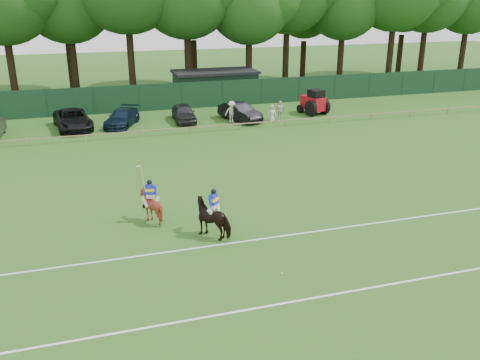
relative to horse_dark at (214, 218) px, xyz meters
name	(u,v)px	position (x,y,z in m)	size (l,w,h in m)	color
ground	(248,231)	(1.63, -0.02, -0.86)	(160.00, 160.00, 0.00)	#1E4C14
horse_dark	(214,218)	(0.00, 0.00, 0.00)	(0.93, 2.03, 1.72)	black
horse_chestnut	(151,206)	(-2.54, 2.32, -0.08)	(1.26, 1.42, 1.56)	maroon
suv_black	(73,119)	(-6.26, 22.03, -0.08)	(2.59, 5.62, 1.56)	black
sedan_navy	(122,118)	(-2.37, 21.94, -0.17)	(1.93, 4.74, 1.37)	#101E32
hatch_grey	(184,113)	(2.82, 21.99, -0.12)	(1.75, 4.35, 1.48)	#2B2B2D
estate_black	(240,112)	(7.53, 20.90, -0.10)	(1.61, 4.61, 1.52)	black
spectator_left	(232,112)	(6.68, 20.53, 0.05)	(1.17, 0.67, 1.81)	silver
spectator_mid	(280,111)	(10.78, 19.76, 0.01)	(1.02, 0.43, 1.74)	silver
spectator_right	(272,113)	(9.99, 19.59, -0.11)	(0.73, 0.47, 1.49)	beige
rider_dark	(214,202)	(0.01, -0.01, 0.76)	(0.78, 0.74, 1.41)	silver
rider_chestnut	(150,193)	(-2.55, 2.31, 0.64)	(0.92, 0.72, 2.05)	silver
polo_ball	(282,274)	(1.69, -4.16, -0.81)	(0.09, 0.09, 0.09)	silver
pitch_lines	(275,267)	(1.63, -3.52, -0.85)	(60.00, 5.10, 0.01)	silver
pitch_rail	(178,128)	(1.63, 17.98, -0.41)	(62.10, 0.10, 0.50)	#997F5B
perimeter_fence	(161,97)	(1.63, 26.98, 0.39)	(92.08, 0.08, 2.50)	#14351E
utility_shed	(215,85)	(7.63, 29.98, 0.68)	(8.40, 4.40, 3.04)	#14331E
tree_row	(169,94)	(3.63, 34.98, -0.86)	(96.00, 12.00, 21.00)	#26561C
tractor	(314,102)	(14.70, 21.34, 0.20)	(2.44, 3.04, 2.24)	#A70F19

